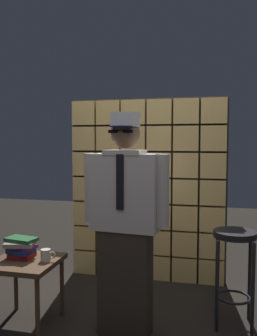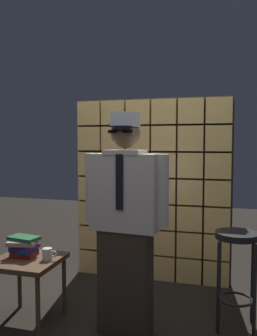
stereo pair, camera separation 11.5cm
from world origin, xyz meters
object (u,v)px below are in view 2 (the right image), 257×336
(side_table, at_px, (27,267))
(coffee_mug, at_px, (48,254))
(standing_person, at_px, (125,221))
(book_stack, at_px, (24,246))
(bar_stool, at_px, (237,257))

(side_table, xyz_separation_m, coffee_mug, (0.18, 0.02, 0.12))
(side_table, bearing_deg, standing_person, 4.07)
(side_table, distance_m, book_stack, 0.17)
(side_table, bearing_deg, bar_stool, 13.08)
(bar_stool, distance_m, side_table, 1.69)
(side_table, height_order, book_stack, book_stack)
(book_stack, bearing_deg, coffee_mug, -5.64)
(standing_person, distance_m, side_table, 0.93)
(standing_person, xyz_separation_m, book_stack, (-0.88, -0.02, -0.26))
(bar_stool, relative_size, coffee_mug, 6.18)
(bar_stool, bearing_deg, side_table, -166.92)
(standing_person, distance_m, bar_stool, 0.94)
(standing_person, distance_m, book_stack, 0.92)
(bar_stool, distance_m, book_stack, 1.74)
(coffee_mug, bearing_deg, side_table, -174.00)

